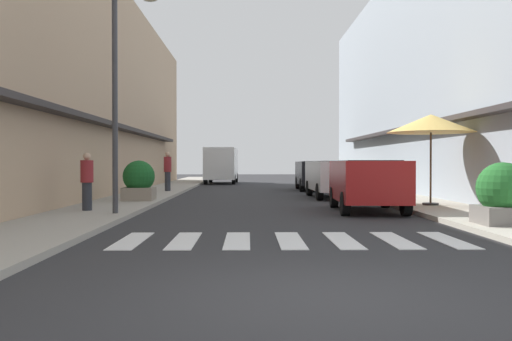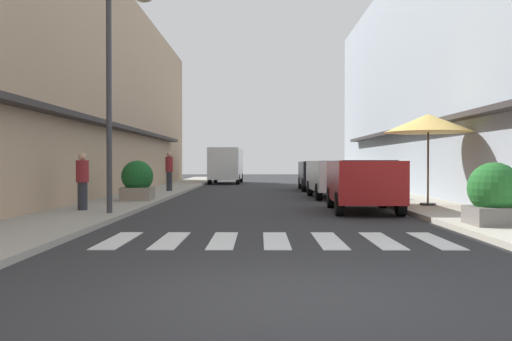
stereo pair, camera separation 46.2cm
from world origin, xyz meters
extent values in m
plane|color=#2B2B2D|center=(0.00, 15.80, 0.00)|extent=(86.89, 86.89, 0.00)
cube|color=#9E998E|center=(-4.89, 15.80, 0.06)|extent=(2.35, 55.29, 0.12)
cube|color=#ADA899|center=(4.89, 15.80, 0.06)|extent=(2.35, 55.29, 0.12)
cube|color=tan|center=(-8.56, 16.77, 4.47)|extent=(5.00, 37.55, 8.94)
cube|color=#332D2D|center=(-5.81, 16.77, 2.80)|extent=(0.50, 26.28, 0.16)
cube|color=#939EA8|center=(8.56, 16.77, 5.23)|extent=(5.00, 37.55, 10.46)
cube|color=#332D2D|center=(5.81, 16.77, 2.80)|extent=(0.50, 26.28, 0.16)
cube|color=silver|center=(-2.85, 4.24, 0.01)|extent=(0.45, 2.20, 0.01)
cube|color=silver|center=(-1.90, 4.24, 0.01)|extent=(0.45, 2.20, 0.01)
cube|color=silver|center=(-0.95, 4.24, 0.01)|extent=(0.45, 2.20, 0.01)
cube|color=silver|center=(0.00, 4.24, 0.01)|extent=(0.45, 2.20, 0.01)
cube|color=silver|center=(0.95, 4.24, 0.01)|extent=(0.45, 2.20, 0.01)
cube|color=silver|center=(1.90, 4.24, 0.01)|extent=(0.45, 2.20, 0.01)
cube|color=silver|center=(2.85, 4.24, 0.01)|extent=(0.45, 2.20, 0.01)
cube|color=maroon|center=(2.66, 10.11, 0.89)|extent=(1.92, 4.08, 1.13)
cube|color=black|center=(2.66, 9.91, 1.19)|extent=(1.57, 2.30, 0.56)
cylinder|color=black|center=(1.92, 11.47, 0.32)|extent=(0.25, 0.65, 0.64)
cylinder|color=black|center=(3.51, 11.40, 0.32)|extent=(0.25, 0.65, 0.64)
cylinder|color=black|center=(1.81, 8.83, 0.32)|extent=(0.25, 0.65, 0.64)
cylinder|color=black|center=(3.40, 8.76, 0.32)|extent=(0.25, 0.65, 0.64)
cube|color=silver|center=(2.66, 16.19, 0.89)|extent=(1.84, 4.43, 1.13)
cube|color=black|center=(2.66, 15.97, 1.19)|extent=(1.52, 2.49, 0.56)
cylinder|color=black|center=(1.84, 17.63, 0.32)|extent=(0.23, 0.64, 0.64)
cylinder|color=black|center=(3.43, 17.66, 0.32)|extent=(0.23, 0.64, 0.64)
cylinder|color=black|center=(1.89, 14.73, 0.32)|extent=(0.23, 0.64, 0.64)
cylinder|color=black|center=(3.48, 14.76, 0.32)|extent=(0.23, 0.64, 0.64)
cube|color=black|center=(2.66, 22.17, 0.89)|extent=(1.83, 4.51, 1.13)
cube|color=black|center=(2.66, 21.95, 1.19)|extent=(1.51, 2.54, 0.56)
cylinder|color=black|center=(1.89, 23.67, 0.32)|extent=(0.23, 0.64, 0.64)
cylinder|color=black|center=(3.48, 23.64, 0.32)|extent=(0.23, 0.64, 0.64)
cylinder|color=black|center=(1.84, 20.71, 0.32)|extent=(0.23, 0.64, 0.64)
cylinder|color=black|center=(3.43, 20.68, 0.32)|extent=(0.23, 0.64, 0.64)
cube|color=silver|center=(-2.51, 31.21, 1.34)|extent=(2.08, 5.44, 2.03)
cube|color=black|center=(-2.51, 30.94, 2.09)|extent=(1.71, 3.06, 0.56)
cylinder|color=black|center=(-3.36, 33.01, 0.32)|extent=(0.24, 0.65, 0.64)
cylinder|color=black|center=(-1.57, 32.97, 0.32)|extent=(0.24, 0.65, 0.64)
cylinder|color=black|center=(-3.45, 29.45, 0.32)|extent=(0.24, 0.65, 0.64)
cylinder|color=black|center=(-1.66, 29.41, 0.32)|extent=(0.24, 0.65, 0.64)
cylinder|color=#38383D|center=(-4.12, 8.36, 2.97)|extent=(0.14, 0.14, 5.70)
cylinder|color=#262626|center=(4.78, 10.97, 0.15)|extent=(0.48, 0.48, 0.06)
cylinder|color=#4C3823|center=(4.78, 10.97, 1.35)|extent=(0.06, 0.06, 2.47)
cone|color=#D8B259|center=(4.78, 10.97, 2.59)|extent=(2.64, 2.64, 0.55)
cube|color=slate|center=(4.56, 5.74, 0.31)|extent=(1.01, 1.01, 0.38)
sphere|color=#236628|center=(4.56, 5.74, 0.88)|extent=(1.08, 1.08, 1.08)
cube|color=gray|center=(-4.48, 13.18, 0.34)|extent=(1.03, 1.03, 0.44)
sphere|color=#195623|center=(-4.48, 13.18, 0.93)|extent=(1.08, 1.08, 1.08)
cylinder|color=#282B33|center=(-5.09, 9.21, 0.50)|extent=(0.26, 0.26, 0.75)
cylinder|color=maroon|center=(-5.09, 9.21, 1.17)|extent=(0.34, 0.34, 0.60)
sphere|color=tan|center=(-5.09, 9.21, 1.57)|extent=(0.20, 0.20, 0.20)
cylinder|color=#282B33|center=(-4.39, 19.32, 0.55)|extent=(0.26, 0.26, 0.86)
cylinder|color=maroon|center=(-4.39, 19.32, 1.32)|extent=(0.34, 0.34, 0.68)
sphere|color=tan|center=(-4.39, 19.32, 1.78)|extent=(0.23, 0.23, 0.23)
camera|label=1|loc=(-0.76, -5.69, 1.41)|focal=38.81mm
camera|label=2|loc=(-0.30, -5.69, 1.41)|focal=38.81mm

